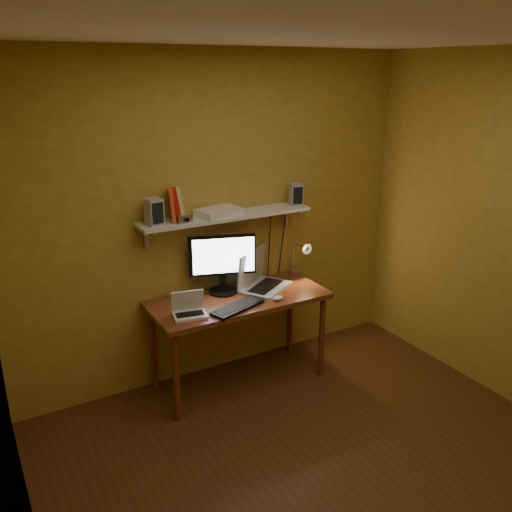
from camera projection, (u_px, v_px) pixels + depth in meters
room at (345, 287)px, 2.99m from camera, size 3.44×3.24×2.64m
desk at (239, 307)px, 4.25m from camera, size 1.40×0.60×0.75m
wall_shelf at (227, 216)px, 4.19m from camera, size 1.40×0.25×0.21m
monitor at (222, 261)px, 4.24m from camera, size 0.51×0.28×0.47m
laptop at (259, 278)px, 4.40m from camera, size 0.50×0.47×0.31m
netbook at (189, 309)px, 3.91m from camera, size 0.26×0.21×0.18m
keyboard at (238, 307)px, 4.02m from camera, size 0.46×0.27×0.02m
mouse at (278, 298)px, 4.17m from camera, size 0.09×0.06×0.03m
desk_lamp at (301, 254)px, 4.57m from camera, size 0.09×0.23×0.38m
speaker_left at (154, 212)px, 3.87m from camera, size 0.12×0.12×0.19m
speaker_right at (296, 194)px, 4.45m from camera, size 0.12×0.12×0.18m
books at (177, 205)px, 3.98m from camera, size 0.17×0.17×0.24m
shelf_camera at (186, 219)px, 3.93m from camera, size 0.11×0.05×0.06m
router at (218, 212)px, 4.15m from camera, size 0.37×0.28×0.05m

